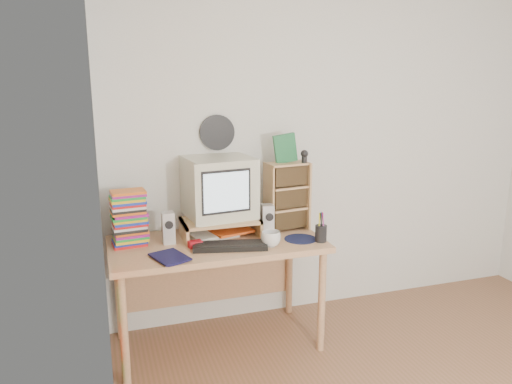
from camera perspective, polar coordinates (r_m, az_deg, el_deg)
back_wall at (r=3.90m, az=8.95°, el=4.61°), size 3.50×0.00×3.50m
left_wall at (r=1.78m, az=-17.00°, el=-6.34°), size 0.00×3.50×3.50m
curtain at (r=2.27m, az=-16.13°, el=-4.69°), size 0.00×2.20×2.20m
wall_disc at (r=3.54m, az=-4.46°, el=6.79°), size 0.25×0.02×0.25m
desk at (r=3.44m, az=-4.71°, el=-7.44°), size 1.40×0.70×0.75m
monitor_riser at (r=3.41m, az=-4.11°, el=-3.54°), size 0.52×0.30×0.12m
crt_monitor at (r=3.40m, az=-4.13°, el=0.46°), size 0.48×0.48×0.41m
speaker_left at (r=3.31m, az=-9.99°, el=-4.04°), size 0.08×0.08×0.21m
speaker_right at (r=3.42m, az=1.30°, el=-3.21°), size 0.09×0.09×0.22m
keyboard at (r=3.19m, az=-2.99°, el=-6.18°), size 0.49×0.25×0.03m
dvd_stack at (r=3.31m, az=-14.26°, el=-3.45°), size 0.22×0.17×0.30m
cd_rack at (r=3.52m, az=3.57°, el=-0.50°), size 0.31×0.19×0.48m
mug at (r=3.22m, az=1.72°, el=-5.38°), size 0.15×0.15×0.10m
diary at (r=3.02m, az=-11.32°, el=-7.49°), size 0.26×0.22×0.04m
mousepad at (r=3.38m, az=5.12°, el=-5.36°), size 0.26×0.26×0.00m
pen_cup at (r=3.32m, az=7.44°, el=-4.36°), size 0.09×0.09×0.15m
papers at (r=3.44m, az=-4.23°, el=-4.67°), size 0.35×0.29×0.04m
red_box at (r=3.23m, az=-6.96°, el=-5.93°), size 0.09×0.07×0.04m
game_box at (r=3.47m, az=3.35°, el=5.01°), size 0.15×0.04×0.20m
webcam at (r=3.47m, az=5.55°, el=4.08°), size 0.06×0.06×0.09m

